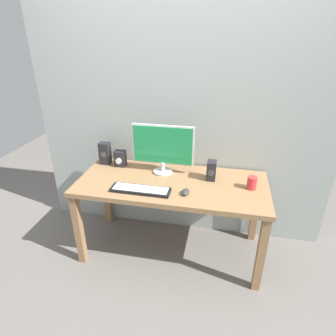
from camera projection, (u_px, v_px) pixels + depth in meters
name	position (u px, v px, depth m)	size (l,w,h in m)	color
ground_plane	(171.00, 248.00, 2.62)	(6.00, 6.00, 0.00)	slate
wall_back	(182.00, 72.00, 2.30)	(2.65, 0.04, 3.00)	#9EA8A3
desk	(172.00, 190.00, 2.35)	(1.53, 0.68, 0.70)	#936D47
monitor	(163.00, 147.00, 2.37)	(0.52, 0.16, 0.42)	silver
keyboard_primary	(141.00, 190.00, 2.17)	(0.46, 0.13, 0.03)	black
mouse	(185.00, 192.00, 2.13)	(0.06, 0.09, 0.04)	#333338
speaker_right	(211.00, 170.00, 2.32)	(0.07, 0.10, 0.16)	#232328
speaker_left	(105.00, 153.00, 2.58)	(0.09, 0.08, 0.20)	#232328
audio_controller	(120.00, 158.00, 2.55)	(0.10, 0.09, 0.14)	#232328
coffee_mug	(252.00, 183.00, 2.19)	(0.07, 0.07, 0.10)	red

